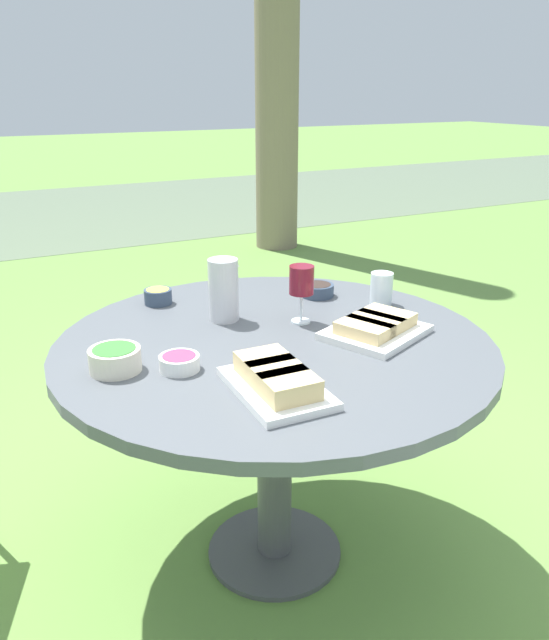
# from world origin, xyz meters

# --- Properties ---
(ground_plane) EXTENTS (40.00, 40.00, 0.00)m
(ground_plane) POSITION_xyz_m (0.00, 0.00, 0.00)
(ground_plane) COLOR #668E42
(river_strip) EXTENTS (40.00, 4.11, 0.01)m
(river_strip) POSITION_xyz_m (0.00, 6.44, 0.00)
(river_strip) COLOR #6B7F5B
(river_strip) RESTS_ON ground_plane
(dining_table) EXTENTS (1.27, 1.27, 0.77)m
(dining_table) POSITION_xyz_m (0.00, 0.00, 0.67)
(dining_table) COLOR #4C4C51
(dining_table) RESTS_ON ground_plane
(water_pitcher) EXTENTS (0.10, 0.09, 0.20)m
(water_pitcher) POSITION_xyz_m (-0.07, 0.22, 0.87)
(water_pitcher) COLOR silver
(water_pitcher) RESTS_ON dining_table
(wine_glass) EXTENTS (0.08, 0.08, 0.18)m
(wine_glass) POSITION_xyz_m (0.14, 0.09, 0.90)
(wine_glass) COLOR silver
(wine_glass) RESTS_ON dining_table
(platter_bread_main) EXTENTS (0.20, 0.31, 0.07)m
(platter_bread_main) POSITION_xyz_m (-0.15, -0.30, 0.80)
(platter_bread_main) COLOR white
(platter_bread_main) RESTS_ON dining_table
(platter_charcuterie) EXTENTS (0.35, 0.33, 0.06)m
(platter_charcuterie) POSITION_xyz_m (0.28, -0.11, 0.80)
(platter_charcuterie) COLOR white
(platter_charcuterie) RESTS_ON dining_table
(bowl_fries) EXTENTS (0.09, 0.09, 0.05)m
(bowl_fries) POSITION_xyz_m (-0.20, 0.46, 0.80)
(bowl_fries) COLOR #334256
(bowl_fries) RESTS_ON dining_table
(bowl_salad) EXTENTS (0.13, 0.13, 0.06)m
(bowl_salad) POSITION_xyz_m (-0.46, -0.00, 0.81)
(bowl_salad) COLOR beige
(bowl_salad) RESTS_ON dining_table
(bowl_olives) EXTENTS (0.12, 0.12, 0.04)m
(bowl_olives) POSITION_xyz_m (0.32, 0.29, 0.80)
(bowl_olives) COLOR #334256
(bowl_olives) RESTS_ON dining_table
(bowl_dip_red) EXTENTS (0.11, 0.11, 0.04)m
(bowl_dip_red) POSITION_xyz_m (-0.32, -0.07, 0.79)
(bowl_dip_red) COLOR white
(bowl_dip_red) RESTS_ON dining_table
(cup_water_near) EXTENTS (0.08, 0.08, 0.11)m
(cup_water_near) POSITION_xyz_m (0.46, 0.11, 0.83)
(cup_water_near) COLOR silver
(cup_water_near) RESTS_ON dining_table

